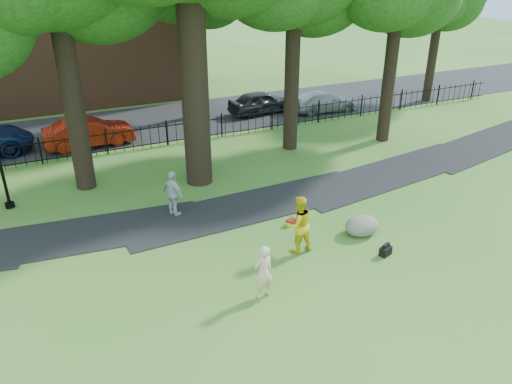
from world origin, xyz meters
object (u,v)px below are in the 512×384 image
woman (263,272)px  lamppost (0,166)px  man (299,224)px  red_sedan (89,132)px  boulder (362,224)px

woman → lamppost: lamppost is taller
man → red_sedan: bearing=-69.7°
woman → red_sedan: bearing=-90.9°
man → red_sedan: size_ratio=0.45×
woman → lamppost: (-6.49, 9.16, 0.91)m
woman → lamppost: size_ratio=0.47×
lamppost → red_sedan: (3.86, 5.73, -1.02)m
boulder → lamppost: bearing=146.4°
woman → boulder: 5.01m
boulder → man: bearing=-179.4°
man → boulder: man is taller
red_sedan → man: bearing=-162.0°
boulder → lamppost: lamppost is taller
woman → man: bearing=-151.3°
lamppost → red_sedan: size_ratio=0.81×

